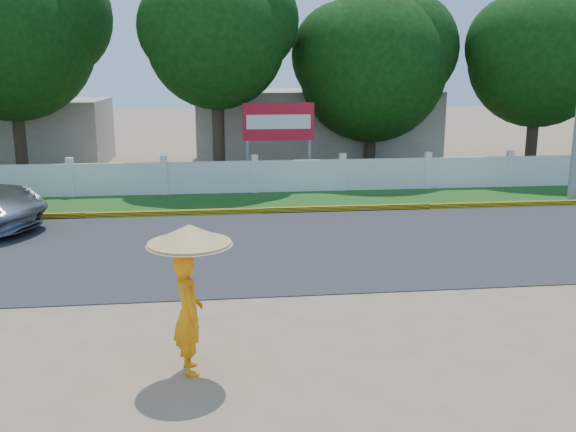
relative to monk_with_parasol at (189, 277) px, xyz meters
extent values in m
plane|color=#9E8460|center=(1.80, 1.77, -1.37)|extent=(120.00, 120.00, 0.00)
cube|color=#38383A|center=(1.80, 6.27, -1.36)|extent=(60.00, 7.00, 0.02)
cube|color=#2D601E|center=(1.80, 11.52, -1.35)|extent=(60.00, 3.50, 0.03)
cube|color=yellow|center=(1.80, 9.82, -1.29)|extent=(40.00, 0.18, 0.16)
cube|color=silver|center=(1.80, 12.97, -0.82)|extent=(40.00, 0.10, 1.10)
cube|color=#B7AD99|center=(4.80, 19.77, 0.23)|extent=(10.00, 6.00, 3.20)
cube|color=#B7AD99|center=(-8.20, 20.77, 0.03)|extent=(8.00, 5.00, 2.80)
imported|color=orange|center=(-0.02, 0.00, -0.52)|extent=(0.53, 0.69, 1.68)
cylinder|color=#99999E|center=(0.03, 0.00, 0.12)|extent=(0.02, 0.02, 1.09)
cone|color=tan|center=(0.03, 0.00, 0.59)|extent=(1.15, 1.15, 0.28)
cylinder|color=gray|center=(1.63, 14.07, -0.37)|extent=(0.12, 0.12, 2.00)
cylinder|color=gray|center=(3.83, 14.07, -0.37)|extent=(0.12, 0.12, 2.00)
cube|color=red|center=(2.73, 14.07, 0.93)|extent=(2.50, 0.12, 1.30)
cube|color=silver|center=(2.73, 14.01, 0.93)|extent=(2.25, 0.02, 0.49)
cylinder|color=#473828|center=(-6.71, 16.70, 0.41)|extent=(0.44, 0.44, 3.55)
sphere|color=#13430F|center=(-6.71, 16.70, 3.85)|extent=(6.04, 6.04, 6.04)
cylinder|color=#473828|center=(0.65, 15.06, 0.52)|extent=(0.44, 0.44, 3.78)
sphere|color=#13430F|center=(0.65, 15.06, 3.77)|extent=(4.94, 4.94, 4.94)
cylinder|color=#473828|center=(12.93, 15.60, 0.17)|extent=(0.44, 0.44, 3.07)
sphere|color=#13430F|center=(12.93, 15.60, 3.17)|extent=(5.34, 5.34, 5.34)
cylinder|color=#473828|center=(6.60, 16.37, -0.08)|extent=(0.44, 0.44, 2.58)
sphere|color=#13430F|center=(6.60, 16.37, 2.79)|extent=(5.73, 5.73, 5.73)
camera|label=1|loc=(0.33, -8.30, 2.73)|focal=40.00mm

